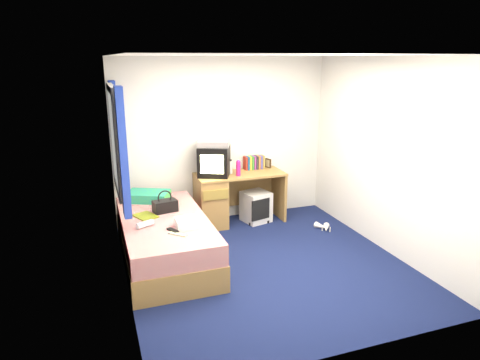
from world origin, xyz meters
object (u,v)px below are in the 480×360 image
object	(u,v)px
pink_water_bottle	(238,169)
towel	(189,223)
storage_cube	(256,207)
crt_tv	(214,161)
aerosol_can	(231,167)
water_bottle	(145,224)
magazine	(145,216)
white_heels	(324,227)
pillow	(148,196)
handbag	(165,205)
picture_frame	(268,163)
vcr	(214,143)
colour_swatch_fan	(178,234)
remote_control	(173,230)
bed	(165,239)
desk	(222,197)

from	to	relation	value
pink_water_bottle	towel	world-z (taller)	pink_water_bottle
storage_cube	crt_tv	size ratio (longest dim) A/B	0.83
aerosol_can	water_bottle	distance (m)	1.83
pink_water_bottle	magazine	xyz separation A→B (m)	(-1.41, -0.67, -0.31)
crt_tv	water_bottle	world-z (taller)	crt_tv
magazine	white_heels	size ratio (longest dim) A/B	0.90
storage_cube	pink_water_bottle	world-z (taller)	pink_water_bottle
pillow	handbag	xyz separation A→B (m)	(0.14, -0.51, 0.02)
crt_tv	water_bottle	xyz separation A→B (m)	(-1.14, -1.13, -0.39)
crt_tv	magazine	distance (m)	1.41
pink_water_bottle	towel	bearing A→B (deg)	-130.86
picture_frame	vcr	bearing A→B (deg)	172.81
pillow	aerosol_can	bearing A→B (deg)	9.86
pillow	water_bottle	world-z (taller)	pillow
pillow	towel	size ratio (longest dim) A/B	1.93
pillow	storage_cube	bearing A→B (deg)	4.07
water_bottle	pillow	bearing A→B (deg)	80.35
crt_tv	colour_swatch_fan	xyz separation A→B (m)	(-0.83, -1.46, -0.42)
handbag	magazine	xyz separation A→B (m)	(-0.26, -0.10, -0.07)
storage_cube	remote_control	world-z (taller)	remote_control
picture_frame	magazine	world-z (taller)	picture_frame
bed	remote_control	size ratio (longest dim) A/B	12.50
storage_cube	colour_swatch_fan	world-z (taller)	colour_swatch_fan
water_bottle	pink_water_bottle	bearing A→B (deg)	34.44
vcr	towel	bearing A→B (deg)	-95.32
storage_cube	vcr	xyz separation A→B (m)	(-0.62, 0.08, 0.99)
desk	remote_control	xyz separation A→B (m)	(-0.97, -1.35, 0.14)
bed	picture_frame	size ratio (longest dim) A/B	14.29
crt_tv	magazine	bearing A→B (deg)	-119.36
vcr	aerosol_can	bearing A→B (deg)	27.15
magazine	white_heels	distance (m)	2.55
storage_cube	magazine	xyz separation A→B (m)	(-1.71, -0.72, 0.32)
water_bottle	white_heels	bearing A→B (deg)	8.80
pillow	crt_tv	bearing A→B (deg)	10.95
crt_tv	pink_water_bottle	size ratio (longest dim) A/B	2.69
pillow	aerosol_can	distance (m)	1.28
crt_tv	magazine	world-z (taller)	crt_tv
crt_tv	water_bottle	bearing A→B (deg)	-110.68
towel	picture_frame	bearing A→B (deg)	42.40
desk	handbag	bearing A→B (deg)	-143.53
bed	colour_swatch_fan	size ratio (longest dim) A/B	9.09
handbag	magazine	distance (m)	0.28
pillow	bed	bearing A→B (deg)	-82.78
bed	colour_swatch_fan	world-z (taller)	colour_swatch_fan
aerosol_can	magazine	size ratio (longest dim) A/B	0.68
bed	white_heels	distance (m)	2.31
desk	aerosol_can	bearing A→B (deg)	9.60
picture_frame	colour_swatch_fan	bearing A→B (deg)	-154.31
magazine	handbag	bearing A→B (deg)	21.05
storage_cube	pink_water_bottle	size ratio (longest dim) A/B	2.22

